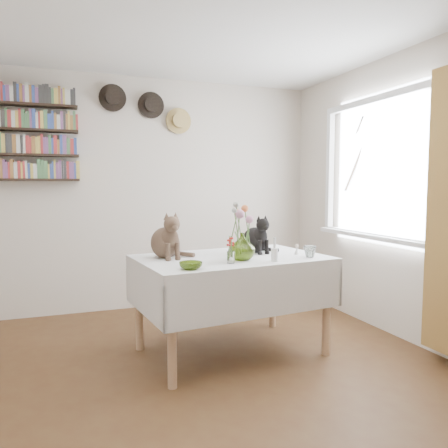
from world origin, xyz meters
name	(u,v)px	position (x,y,z in m)	size (l,w,h in m)	color
room	(198,201)	(0.00, 0.00, 1.25)	(4.08, 4.58, 2.58)	brown
window	(376,180)	(1.97, 0.80, 1.40)	(0.12, 1.52, 1.32)	white
dining_table	(231,280)	(0.48, 0.68, 0.59)	(1.55, 1.09, 0.78)	white
tabby_cat	(165,234)	(-0.02, 0.82, 0.96)	(0.24, 0.31, 0.37)	brown
black_cat	(255,233)	(0.75, 0.83, 0.94)	(0.22, 0.28, 0.33)	black
flower_vase	(242,247)	(0.50, 0.50, 0.88)	(0.20, 0.20, 0.21)	#8DAE38
green_bowl	(191,266)	(0.03, 0.28, 0.80)	(0.16, 0.16, 0.05)	#8DAE38
drinking_glass	(310,252)	(1.05, 0.43, 0.82)	(0.10, 0.10, 0.09)	white
candlestick	(274,253)	(0.70, 0.36, 0.84)	(0.05, 0.05, 0.18)	white
berry_jar	(231,250)	(0.37, 0.40, 0.88)	(0.05, 0.05, 0.22)	white
porcelain_figurine	(297,250)	(1.03, 0.60, 0.82)	(0.05, 0.05, 0.09)	white
flower_bouquet	(241,215)	(0.49, 0.51, 1.12)	(0.17, 0.12, 0.39)	#4C7233
bookshelf_unit	(24,134)	(-1.10, 2.16, 1.84)	(1.00, 0.16, 0.91)	black
wall_hats	(148,108)	(0.12, 2.19, 2.17)	(0.98, 0.09, 0.48)	black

